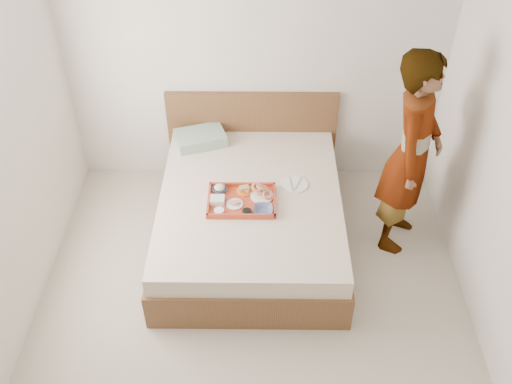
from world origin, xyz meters
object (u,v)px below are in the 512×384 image
at_px(bed, 250,217).
at_px(tray, 242,200).
at_px(person, 411,154).
at_px(dinner_plate, 295,184).

relative_size(bed, tray, 3.50).
bearing_deg(person, bed, 115.30).
relative_size(bed, dinner_plate, 8.67).
distance_m(bed, tray, 0.32).
height_order(tray, dinner_plate, tray).
xyz_separation_m(tray, person, (1.39, 0.16, 0.37)).
relative_size(tray, dinner_plate, 2.48).
bearing_deg(tray, person, 6.34).
bearing_deg(dinner_plate, bed, -160.42).
relative_size(tray, person, 0.31).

